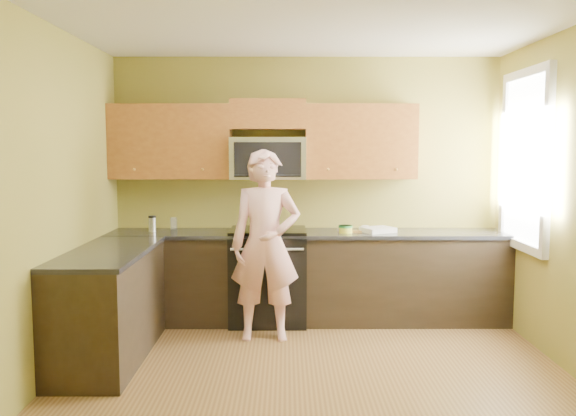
{
  "coord_description": "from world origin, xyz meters",
  "views": [
    {
      "loc": [
        -0.22,
        -4.33,
        1.76
      ],
      "look_at": [
        -0.2,
        1.3,
        1.2
      ],
      "focal_mm": 37.6,
      "sensor_mm": 36.0,
      "label": 1
    }
  ],
  "objects_px": {
    "stove": "(268,275)",
    "microwave": "(268,179)",
    "travel_mug": "(152,232)",
    "butter_tub": "(345,233)",
    "frying_pan": "(271,232)",
    "woman": "(266,245)"
  },
  "relations": [
    {
      "from": "stove",
      "to": "frying_pan",
      "type": "bearing_deg",
      "value": -80.85
    },
    {
      "from": "travel_mug",
      "to": "microwave",
      "type": "bearing_deg",
      "value": 4.87
    },
    {
      "from": "woman",
      "to": "microwave",
      "type": "bearing_deg",
      "value": 87.29
    },
    {
      "from": "microwave",
      "to": "travel_mug",
      "type": "relative_size",
      "value": 4.71
    },
    {
      "from": "travel_mug",
      "to": "butter_tub",
      "type": "bearing_deg",
      "value": -3.03
    },
    {
      "from": "frying_pan",
      "to": "microwave",
      "type": "bearing_deg",
      "value": 81.36
    },
    {
      "from": "butter_tub",
      "to": "travel_mug",
      "type": "height_order",
      "value": "travel_mug"
    },
    {
      "from": "woman",
      "to": "stove",
      "type": "bearing_deg",
      "value": 87.15
    },
    {
      "from": "woman",
      "to": "travel_mug",
      "type": "relative_size",
      "value": 10.84
    },
    {
      "from": "travel_mug",
      "to": "frying_pan",
      "type": "bearing_deg",
      "value": -11.55
    },
    {
      "from": "frying_pan",
      "to": "butter_tub",
      "type": "xyz_separation_m",
      "value": [
        0.74,
        0.14,
        -0.03
      ]
    },
    {
      "from": "microwave",
      "to": "woman",
      "type": "bearing_deg",
      "value": -90.6
    },
    {
      "from": "woman",
      "to": "butter_tub",
      "type": "relative_size",
      "value": 12.81
    },
    {
      "from": "stove",
      "to": "travel_mug",
      "type": "xyz_separation_m",
      "value": [
        -1.17,
        0.03,
        0.44
      ]
    },
    {
      "from": "microwave",
      "to": "butter_tub",
      "type": "bearing_deg",
      "value": -14.69
    },
    {
      "from": "stove",
      "to": "microwave",
      "type": "xyz_separation_m",
      "value": [
        0.0,
        0.12,
        0.97
      ]
    },
    {
      "from": "stove",
      "to": "microwave",
      "type": "bearing_deg",
      "value": 90.0
    },
    {
      "from": "stove",
      "to": "butter_tub",
      "type": "bearing_deg",
      "value": -5.73
    },
    {
      "from": "woman",
      "to": "frying_pan",
      "type": "relative_size",
      "value": 4.05
    },
    {
      "from": "travel_mug",
      "to": "stove",
      "type": "bearing_deg",
      "value": -1.24
    },
    {
      "from": "stove",
      "to": "woman",
      "type": "bearing_deg",
      "value": -90.73
    },
    {
      "from": "stove",
      "to": "microwave",
      "type": "distance_m",
      "value": 0.98
    }
  ]
}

